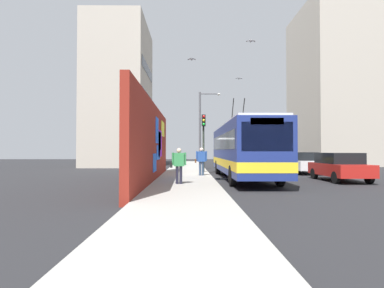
{
  "coord_description": "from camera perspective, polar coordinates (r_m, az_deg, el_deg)",
  "views": [
    {
      "loc": [
        -20.11,
        1.39,
        1.71
      ],
      "look_at": [
        -0.19,
        1.2,
        2.14
      ],
      "focal_mm": 28.31,
      "sensor_mm": 36.0,
      "label": 1
    }
  ],
  "objects": [
    {
      "name": "curbside_puddle",
      "position": [
        18.34,
        5.74,
        -6.56
      ],
      "size": [
        1.23,
        1.23,
        0.0
      ],
      "primitive_type": "cylinder",
      "color": "black",
      "rests_on": "ground_plane"
    },
    {
      "name": "ground_plane",
      "position": [
        20.23,
        3.43,
        -6.08
      ],
      "size": [
        80.0,
        80.0,
        0.0
      ],
      "primitive_type": "plane",
      "color": "#232326"
    },
    {
      "name": "parked_car_white",
      "position": [
        24.19,
        19.79,
        -3.23
      ],
      "size": [
        4.78,
        1.84,
        1.58
      ],
      "color": "white",
      "rests_on": "ground_plane"
    },
    {
      "name": "street_lamp",
      "position": [
        26.59,
        1.96,
        3.73
      ],
      "size": [
        0.44,
        1.91,
        6.7
      ],
      "color": "#4C4C51",
      "rests_on": "sidewalk_slab"
    },
    {
      "name": "sidewalk_slab",
      "position": [
        20.18,
        -1.13,
        -5.88
      ],
      "size": [
        48.0,
        3.2,
        0.15
      ],
      "primitive_type": "cube",
      "color": "#9E9B93",
      "rests_on": "ground_plane"
    },
    {
      "name": "pedestrian_at_curb",
      "position": [
        18.98,
        1.77,
        -2.85
      ],
      "size": [
        0.23,
        0.77,
        1.73
      ],
      "color": "#2D3F59",
      "rests_on": "sidewalk_slab"
    },
    {
      "name": "parked_car_black",
      "position": [
        29.43,
        16.05,
        -2.89
      ],
      "size": [
        4.93,
        1.89,
        1.58
      ],
      "color": "black",
      "rests_on": "ground_plane"
    },
    {
      "name": "graffiti_wall",
      "position": [
        16.44,
        -7.37,
        0.08
      ],
      "size": [
        14.36,
        0.32,
        4.16
      ],
      "color": "maroon",
      "rests_on": "ground_plane"
    },
    {
      "name": "parked_car_red",
      "position": [
        18.83,
        25.99,
        -3.77
      ],
      "size": [
        4.09,
        1.94,
        1.58
      ],
      "color": "#B21E19",
      "rests_on": "ground_plane"
    },
    {
      "name": "city_bus",
      "position": [
        18.39,
        9.46,
        -0.86
      ],
      "size": [
        11.66,
        2.54,
        5.06
      ],
      "color": "navy",
      "rests_on": "ground_plane"
    },
    {
      "name": "pedestrian_near_wall",
      "position": [
        14.16,
        -2.51,
        -3.57
      ],
      "size": [
        0.22,
        0.75,
        1.67
      ],
      "color": "#1E1E2D",
      "rests_on": "sidewalk_slab"
    },
    {
      "name": "building_far_left",
      "position": [
        35.35,
        -13.45,
        8.93
      ],
      "size": [
        9.43,
        6.2,
        15.85
      ],
      "color": "#B2A899",
      "rests_on": "ground_plane"
    },
    {
      "name": "flying_pigeons",
      "position": [
        22.08,
        6.68,
        15.14
      ],
      "size": [
        7.73,
        4.57,
        0.59
      ],
      "color": "slate"
    },
    {
      "name": "parked_car_champagne",
      "position": [
        35.36,
        13.21,
        -2.62
      ],
      "size": [
        4.6,
        1.91,
        1.58
      ],
      "color": "#C6B793",
      "rests_on": "ground_plane"
    },
    {
      "name": "traffic_light",
      "position": [
        21.91,
        2.19,
        2.04
      ],
      "size": [
        0.49,
        0.28,
        4.18
      ],
      "color": "#2D382D",
      "rests_on": "sidewalk_slab"
    },
    {
      "name": "building_far_right",
      "position": [
        41.74,
        26.02,
        9.71
      ],
      "size": [
        11.0,
        9.5,
        19.09
      ],
      "color": "#B2A899",
      "rests_on": "ground_plane"
    }
  ]
}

